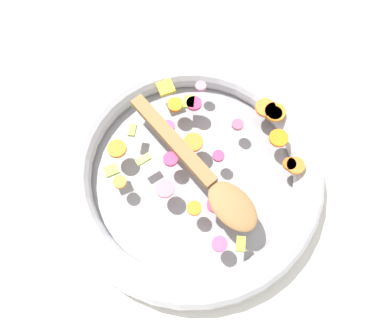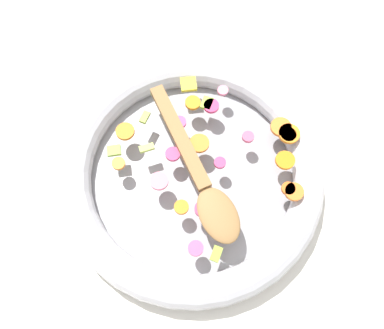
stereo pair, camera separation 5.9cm
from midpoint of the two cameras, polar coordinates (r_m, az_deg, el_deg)
name	(u,v)px [view 1 (the left image)]	position (r m, az deg, el deg)	size (l,w,h in m)	color
ground_plane	(192,175)	(0.64, -2.63, -2.01)	(4.00, 4.00, 0.00)	silver
skillet	(192,171)	(0.62, -2.72, -1.31)	(0.43, 0.43, 0.05)	gray
chopped_vegetables	(209,141)	(0.60, -0.20, 3.23)	(0.32, 0.32, 0.01)	orange
wooden_spoon	(204,175)	(0.57, -1.11, -1.92)	(0.28, 0.14, 0.01)	olive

